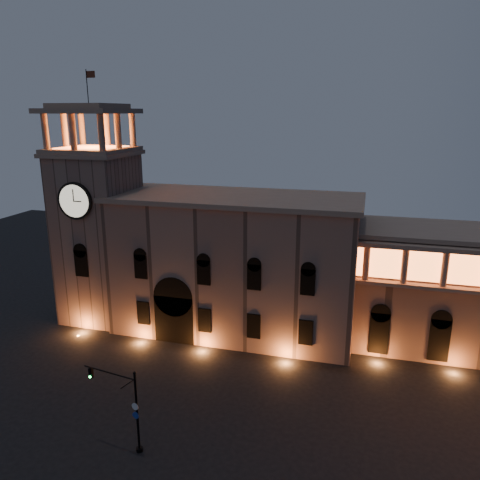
{
  "coord_description": "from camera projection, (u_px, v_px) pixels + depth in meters",
  "views": [
    {
      "loc": [
        13.56,
        -32.11,
        27.38
      ],
      "look_at": [
        0.33,
        16.0,
        13.69
      ],
      "focal_mm": 35.0,
      "sensor_mm": 36.0,
      "label": 1
    }
  ],
  "objects": [
    {
      "name": "ground",
      "position": [
        188.0,
        439.0,
        40.57
      ],
      "size": [
        160.0,
        160.0,
        0.0
      ],
      "primitive_type": "plane",
      "color": "black",
      "rests_on": "ground"
    },
    {
      "name": "clock_tower",
      "position": [
        99.0,
        228.0,
        62.01
      ],
      "size": [
        9.8,
        9.8,
        32.4
      ],
      "color": "#846356",
      "rests_on": "ground"
    },
    {
      "name": "government_building",
      "position": [
        234.0,
        264.0,
        59.18
      ],
      "size": [
        30.8,
        12.8,
        17.6
      ],
      "color": "#846356",
      "rests_on": "ground"
    },
    {
      "name": "traffic_light",
      "position": [
        128.0,
        407.0,
        38.42
      ],
      "size": [
        5.4,
        1.19,
        7.48
      ],
      "rotation": [
        0.0,
        0.0,
        -0.16
      ],
      "color": "black",
      "rests_on": "ground"
    }
  ]
}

